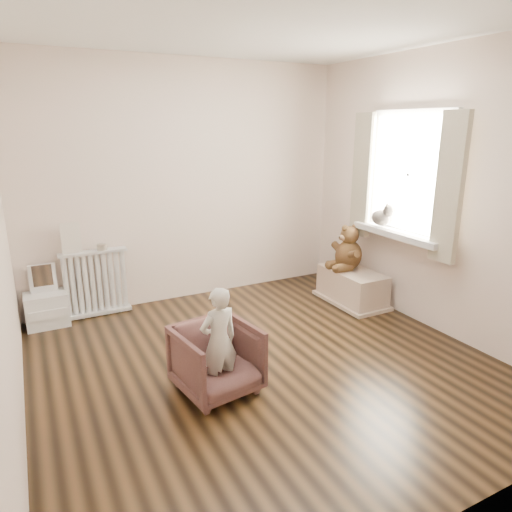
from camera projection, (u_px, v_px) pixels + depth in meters
name	position (u px, v px, depth m)	size (l,w,h in m)	color
floor	(265.00, 363.00, 3.81)	(3.60, 3.60, 0.01)	black
ceiling	(267.00, 20.00, 3.08)	(3.60, 3.60, 0.01)	white
back_wall	(187.00, 183.00, 4.98)	(3.60, 0.02, 2.60)	#EDE5CD
front_wall	(469.00, 279.00, 1.91)	(3.60, 0.02, 2.60)	#EDE5CD
right_wall	(436.00, 194.00, 4.24)	(0.02, 3.60, 2.60)	#EDE5CD
window	(410.00, 175.00, 4.43)	(0.03, 0.90, 1.10)	white
window_sill	(398.00, 234.00, 4.56)	(0.22, 1.10, 0.06)	silver
curtain_left	(449.00, 189.00, 3.92)	(0.06, 0.26, 1.30)	#C1B89B
curtain_right	(362.00, 176.00, 4.89)	(0.06, 0.26, 1.30)	#C1B89B
radiator	(96.00, 280.00, 4.67)	(0.66, 0.13, 0.70)	silver
paper_doll	(71.00, 238.00, 4.45)	(0.18, 0.02, 0.31)	beige
tin_a	(102.00, 247.00, 4.61)	(0.10, 0.10, 0.06)	#A59E8C
toy_vanity	(46.00, 299.00, 4.46)	(0.39, 0.28, 0.62)	silver
armchair	(217.00, 360.00, 3.35)	(0.55, 0.56, 0.51)	brown
child	(219.00, 341.00, 3.26)	(0.30, 0.20, 0.82)	beige
toy_bench	(352.00, 285.00, 5.08)	(0.41, 0.78, 0.37)	beige
teddy_bear	(349.00, 243.00, 5.02)	(0.40, 0.31, 0.50)	#3A2512
plush_cat	(382.00, 217.00, 4.72)	(0.18, 0.29, 0.25)	slate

